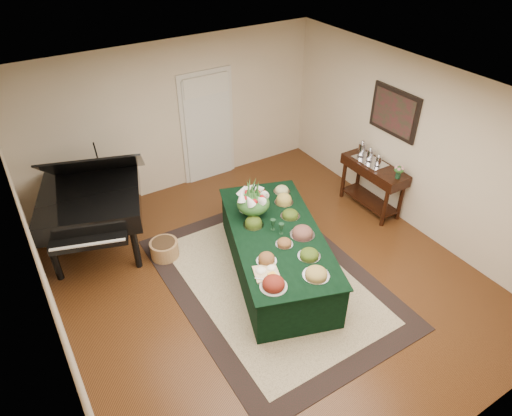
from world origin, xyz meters
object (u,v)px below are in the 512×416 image
buffet_table (276,252)px  grand_piano (91,201)px  mahogany_sideboard (374,175)px  floral_centerpiece (253,200)px

buffet_table → grand_piano: bearing=136.9°
buffet_table → mahogany_sideboard: size_ratio=2.32×
grand_piano → mahogany_sideboard: (4.34, -1.40, -0.22)m
floral_centerpiece → grand_piano: bearing=144.5°
grand_piano → mahogany_sideboard: bearing=-17.8°
floral_centerpiece → mahogany_sideboard: size_ratio=0.41×
grand_piano → mahogany_sideboard: grand_piano is taller
grand_piano → mahogany_sideboard: 4.57m
mahogany_sideboard → grand_piano: bearing=162.2°
buffet_table → mahogany_sideboard: 2.39m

